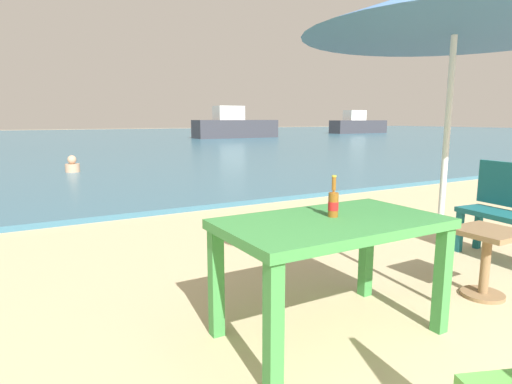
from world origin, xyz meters
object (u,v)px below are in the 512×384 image
Objects in this scene: beer_bottle_amber at (333,202)px; side_table_wood at (486,253)px; patio_umbrella at (456,8)px; picnic_table_green at (332,236)px; boat_tanker at (358,125)px; boat_cargo_ship at (235,126)px; swimmer_person at (72,166)px.

side_table_wood is (1.37, -0.19, -0.50)m from beer_bottle_amber.
picnic_table_green is at bearing 178.82° from patio_umbrella.
boat_tanker is at bearing 46.70° from beer_bottle_amber.
boat_cargo_ship is at bearing -168.37° from boat_tanker.
boat_cargo_ship reaches higher than picnic_table_green.
picnic_table_green reaches higher than swimmer_person.
swimmer_person is (-0.43, 9.27, -0.41)m from picnic_table_green.
picnic_table_green is at bearing -133.30° from boat_tanker.
boat_cargo_ship is at bearing 66.28° from patio_umbrella.
beer_bottle_amber is at bearing -115.66° from boat_cargo_ship.
boat_cargo_ship reaches higher than beer_bottle_amber.
patio_umbrella is 0.39× the size of boat_cargo_ship.
boat_cargo_ship is (-13.90, -2.86, 0.04)m from boat_tanker.
swimmer_person is at bearing -128.90° from boat_cargo_ship.
side_table_wood is 0.10× the size of boat_tanker.
boat_tanker is (24.59, 27.19, -1.31)m from patio_umbrella.
swimmer_person is at bearing 101.07° from side_table_wood.
boat_cargo_ship is (11.70, 24.31, 0.20)m from picnic_table_green.
patio_umbrella is at bearing 162.74° from side_table_wood.
boat_cargo_ship reaches higher than boat_tanker.
picnic_table_green reaches higher than side_table_wood.
side_table_wood is at bearing -8.02° from beer_bottle_amber.
beer_bottle_amber is at bearing 176.01° from patio_umbrella.
side_table_wood is at bearing -131.52° from boat_tanker.
side_table_wood is at bearing -17.26° from patio_umbrella.
swimmer_person is at bearing 92.63° from picnic_table_green.
beer_bottle_amber reaches higher than picnic_table_green.
boat_tanker is (24.19, 27.32, 0.46)m from side_table_wood.
boat_tanker reaches higher than beer_bottle_amber.
picnic_table_green is at bearing -87.37° from swimmer_person.
boat_tanker reaches higher than side_table_wood.
patio_umbrella is at bearing -1.18° from picnic_table_green.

